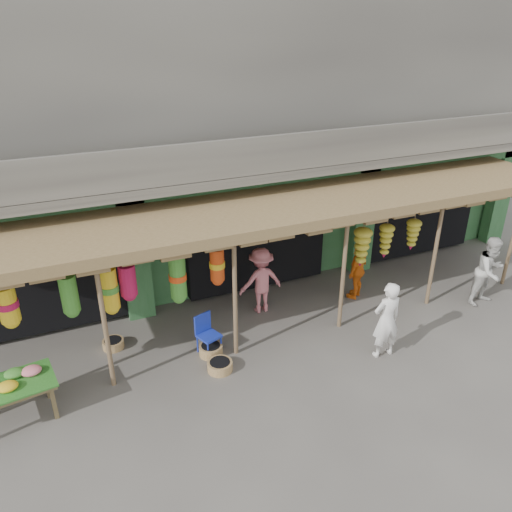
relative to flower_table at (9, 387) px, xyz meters
name	(u,v)px	position (x,y,z in m)	size (l,w,h in m)	color
ground	(296,331)	(5.69, 0.45, -0.72)	(80.00, 80.00, 0.00)	#514C47
building	(217,136)	(5.69, 5.32, 2.65)	(16.40, 6.80, 7.00)	gray
awning	(276,212)	(5.55, 1.25, 1.86)	(14.00, 2.70, 2.79)	brown
flower_table	(9,387)	(0.00, 0.00, 0.00)	(1.59, 1.07, 0.89)	brown
blue_chair	(206,331)	(3.67, 0.56, -0.24)	(0.52, 0.53, 0.85)	#1B2FAF
basket_left	(113,344)	(1.88, 1.45, -0.63)	(0.45, 0.45, 0.19)	#9C7D47
basket_mid	(220,366)	(3.69, -0.15, -0.62)	(0.50, 0.50, 0.19)	olive
basket_right	(211,350)	(3.69, 0.40, -0.61)	(0.49, 0.49, 0.22)	#A1864B
person_front	(386,320)	(6.95, -1.01, 0.12)	(0.61, 0.40, 1.68)	white
person_right	(490,271)	(10.50, -0.27, 0.14)	(0.84, 0.65, 1.72)	beige
person_vendor	(358,270)	(7.77, 1.22, 0.04)	(0.88, 0.37, 1.51)	orange
person_shopper	(261,280)	(5.34, 1.57, 0.09)	(1.04, 0.60, 1.61)	#CE6D75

